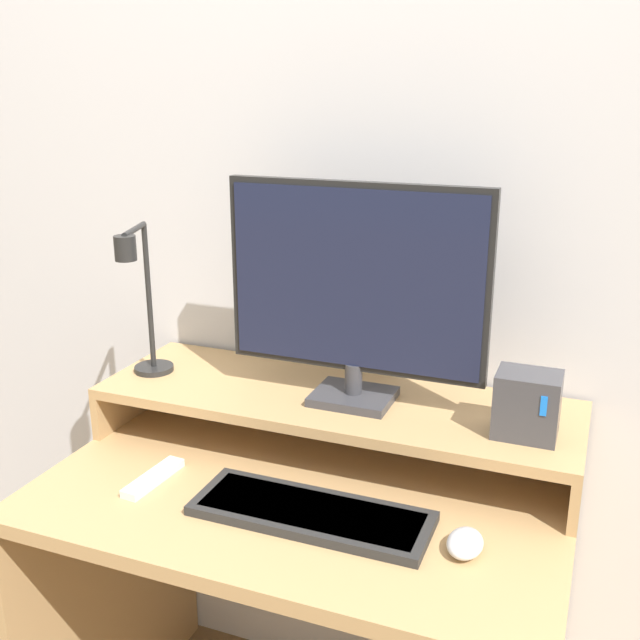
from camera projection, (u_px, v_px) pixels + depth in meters
name	position (u px, v px, depth m)	size (l,w,h in m)	color
wall_back	(368.00, 199.00, 1.63)	(6.00, 0.05, 2.50)	silver
desk	(306.00, 584.00, 1.53)	(1.01, 0.66, 0.75)	tan
monitor_shelf	(335.00, 404.00, 1.58)	(1.01, 0.33, 0.12)	tan
monitor	(355.00, 288.00, 1.47)	(0.53, 0.13, 0.45)	#38383D
desk_lamp	(142.00, 303.00, 1.60)	(0.10, 0.19, 0.34)	black
router_dock	(527.00, 405.00, 1.38)	(0.12, 0.09, 0.12)	#3D3D42
keyboard	(311.00, 513.00, 1.34)	(0.43, 0.15, 0.02)	#282828
mouse	(465.00, 543.00, 1.24)	(0.06, 0.09, 0.03)	silver
remote_control	(153.00, 478.00, 1.47)	(0.05, 0.16, 0.02)	white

